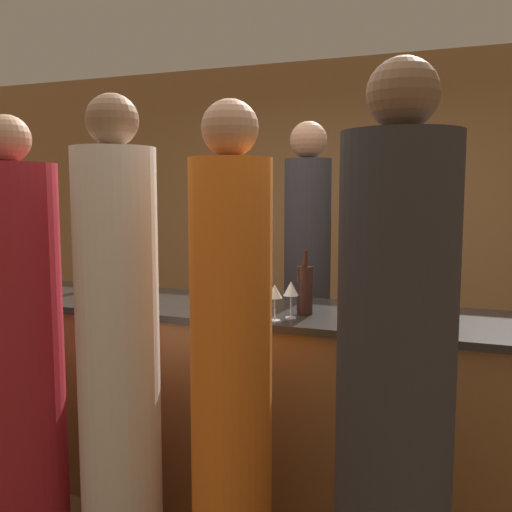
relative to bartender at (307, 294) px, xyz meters
name	(u,v)px	position (x,y,z in m)	size (l,w,h in m)	color
ground_plane	(237,494)	(-0.18, -0.71, -0.98)	(14.00, 14.00, 0.00)	brown
back_wall	(340,216)	(-0.18, 1.75, 0.42)	(8.00, 0.06, 2.80)	#A37547
bar_counter	(236,401)	(-0.18, -0.71, -0.46)	(3.05, 0.71, 1.03)	brown
bartender	(307,294)	(0.00, 0.00, 0.00)	(0.29, 0.29, 2.04)	#2D2D33
guest_0	(394,399)	(0.73, -1.56, -0.04)	(0.38, 0.38, 2.03)	#2D2D33
guest_2	(231,369)	(0.09, -1.40, -0.06)	(0.32, 0.32, 1.96)	orange
guest_3	(119,355)	(-0.41, -1.44, -0.04)	(0.34, 0.34, 2.00)	silver
guest_4	(17,363)	(-0.84, -1.55, -0.09)	(0.39, 0.39, 1.93)	maroon
wine_bottle_0	(239,291)	(-0.08, -0.92, 0.17)	(0.08, 0.08, 0.31)	#19381E
wine_bottle_1	(94,272)	(-1.19, -0.54, 0.16)	(0.07, 0.07, 0.27)	black
wine_bottle_2	(305,289)	(0.21, -0.79, 0.17)	(0.08, 0.08, 0.31)	black
wine_glass_0	(234,283)	(-0.17, -0.77, 0.18)	(0.07, 0.07, 0.16)	silver
wine_glass_1	(378,294)	(0.57, -0.89, 0.19)	(0.08, 0.08, 0.18)	silver
wine_glass_2	(125,279)	(-0.75, -0.87, 0.18)	(0.07, 0.07, 0.17)	silver
wine_glass_3	(275,293)	(0.12, -0.99, 0.18)	(0.07, 0.07, 0.17)	silver
wine_glass_4	(7,269)	(-1.60, -0.81, 0.18)	(0.08, 0.08, 0.17)	silver
wine_glass_5	(400,291)	(0.64, -0.70, 0.18)	(0.08, 0.08, 0.16)	silver
wine_glass_6	(291,290)	(0.17, -0.90, 0.18)	(0.07, 0.07, 0.17)	silver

